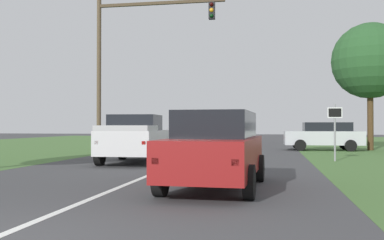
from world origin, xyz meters
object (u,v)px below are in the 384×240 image
at_px(traffic_light, 128,49).
at_px(crossing_suv_far, 324,136).
at_px(red_suv_near, 216,147).
at_px(oak_tree_right, 370,61).
at_px(pickup_truck_lead, 136,138).
at_px(keep_moving_sign, 335,125).

xyz_separation_m(traffic_light, crossing_suv_far, (10.88, 4.48, -4.79)).
bearing_deg(red_suv_near, oak_tree_right, 67.70).
relative_size(pickup_truck_lead, traffic_light, 0.58).
xyz_separation_m(red_suv_near, pickup_truck_lead, (-4.07, 6.48, 0.02)).
bearing_deg(red_suv_near, keep_moving_sign, 65.64).
distance_m(oak_tree_right, crossing_suv_far, 5.37).
bearing_deg(red_suv_near, pickup_truck_lead, 122.12).
height_order(red_suv_near, keep_moving_sign, keep_moving_sign).
xyz_separation_m(oak_tree_right, crossing_suv_far, (-2.80, -0.65, -4.54)).
xyz_separation_m(keep_moving_sign, oak_tree_right, (3.29, 8.92, 3.90)).
distance_m(pickup_truck_lead, traffic_light, 8.00).
relative_size(oak_tree_right, crossing_suv_far, 1.68).
bearing_deg(keep_moving_sign, pickup_truck_lead, -164.45).
distance_m(pickup_truck_lead, keep_moving_sign, 8.33).
bearing_deg(pickup_truck_lead, crossing_suv_far, 51.01).
bearing_deg(oak_tree_right, crossing_suv_far, -167.00).
xyz_separation_m(pickup_truck_lead, traffic_light, (-2.38, 6.02, 4.70)).
distance_m(red_suv_near, oak_tree_right, 19.56).
relative_size(red_suv_near, keep_moving_sign, 2.05).
height_order(keep_moving_sign, crossing_suv_far, keep_moving_sign).
relative_size(pickup_truck_lead, keep_moving_sign, 2.11).
height_order(red_suv_near, oak_tree_right, oak_tree_right).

